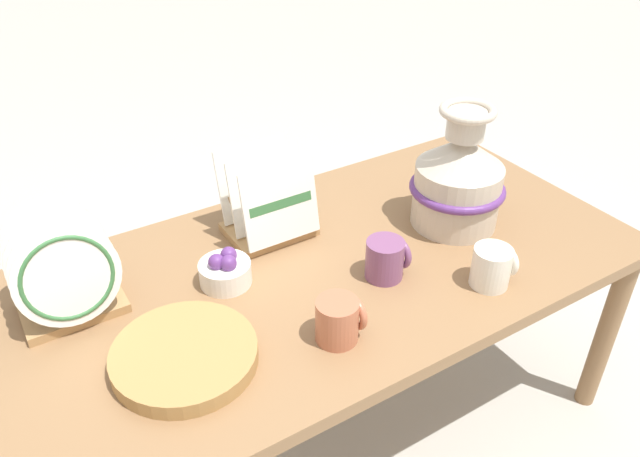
# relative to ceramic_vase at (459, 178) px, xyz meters

# --- Properties ---
(ground_plane) EXTENTS (14.00, 14.00, 0.00)m
(ground_plane) POSITION_rel_ceramic_vase_xyz_m (-0.41, 0.02, -0.73)
(ground_plane) COLOR #B2ADA3
(display_table) EXTENTS (1.60, 0.79, 0.59)m
(display_table) POSITION_rel_ceramic_vase_xyz_m (-0.41, 0.02, -0.19)
(display_table) COLOR olive
(display_table) RESTS_ON ground_plane
(ceramic_vase) EXTENTS (0.25, 0.25, 0.33)m
(ceramic_vase) POSITION_rel_ceramic_vase_xyz_m (0.00, 0.00, 0.00)
(ceramic_vase) COLOR beige
(ceramic_vase) RESTS_ON display_table
(dish_rack_round_plates) EXTENTS (0.22, 0.19, 0.24)m
(dish_rack_round_plates) POSITION_rel_ceramic_vase_xyz_m (-0.96, 0.17, -0.04)
(dish_rack_round_plates) COLOR tan
(dish_rack_round_plates) RESTS_ON display_table
(dish_rack_square_plates) EXTENTS (0.22, 0.19, 0.22)m
(dish_rack_square_plates) POSITION_rel_ceramic_vase_xyz_m (-0.45, 0.22, -0.06)
(dish_rack_square_plates) COLOR tan
(dish_rack_square_plates) RESTS_ON display_table
(wicker_charger_stack) EXTENTS (0.29, 0.29, 0.04)m
(wicker_charger_stack) POSITION_rel_ceramic_vase_xyz_m (-0.81, -0.11, -0.12)
(wicker_charger_stack) COLOR #AD7F47
(wicker_charger_stack) RESTS_ON display_table
(mug_cream_glaze) EXTENTS (0.10, 0.09, 0.10)m
(mug_cream_glaze) POSITION_rel_ceramic_vase_xyz_m (-0.10, -0.25, -0.09)
(mug_cream_glaze) COLOR silver
(mug_cream_glaze) RESTS_ON display_table
(mug_plum_glaze) EXTENTS (0.10, 0.09, 0.10)m
(mug_plum_glaze) POSITION_rel_ceramic_vase_xyz_m (-0.29, -0.09, -0.09)
(mug_plum_glaze) COLOR #7A4770
(mug_plum_glaze) RESTS_ON display_table
(mug_terracotta_glaze) EXTENTS (0.10, 0.09, 0.10)m
(mug_terracotta_glaze) POSITION_rel_ceramic_vase_xyz_m (-0.51, -0.21, -0.09)
(mug_terracotta_glaze) COLOR #B76647
(mug_terracotta_glaze) RESTS_ON display_table
(fruit_bowl) EXTENTS (0.12, 0.12, 0.09)m
(fruit_bowl) POSITION_rel_ceramic_vase_xyz_m (-0.63, 0.08, -0.10)
(fruit_bowl) COLOR white
(fruit_bowl) RESTS_ON display_table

